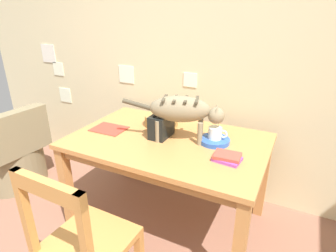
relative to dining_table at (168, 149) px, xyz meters
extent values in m
cube|color=beige|center=(0.05, 0.63, 0.61)|extent=(5.29, 0.10, 2.50)
cube|color=white|center=(-0.08, 0.58, 0.38)|extent=(0.12, 0.01, 0.12)
cube|color=white|center=(-1.64, 0.58, 0.34)|extent=(0.14, 0.01, 0.14)
cube|color=white|center=(-1.76, 0.58, 0.50)|extent=(0.19, 0.01, 0.19)
cube|color=white|center=(-1.60, 0.58, 0.05)|extent=(0.16, 0.01, 0.16)
cube|color=white|center=(-0.74, 0.58, 0.37)|extent=(0.17, 0.01, 0.17)
cube|color=#BD7E43|center=(0.00, 0.00, 0.07)|extent=(1.39, 0.91, 0.03)
cube|color=#AE743E|center=(0.00, 0.00, 0.01)|extent=(1.31, 0.83, 0.07)
cube|color=#BD7E43|center=(-0.65, -0.40, -0.30)|extent=(0.07, 0.07, 0.69)
cube|color=#BD7E43|center=(0.65, -0.40, -0.30)|extent=(0.07, 0.07, 0.69)
cube|color=#BD7E43|center=(-0.65, 0.40, -0.30)|extent=(0.07, 0.07, 0.69)
cube|color=#BD7E43|center=(0.65, 0.40, -0.30)|extent=(0.07, 0.07, 0.69)
ellipsoid|color=#827558|center=(0.08, 0.01, 0.32)|extent=(0.45, 0.28, 0.18)
cube|color=#474030|center=(-0.02, -0.02, 0.39)|extent=(0.07, 0.15, 0.01)
cube|color=#474030|center=(0.05, 0.00, 0.39)|extent=(0.07, 0.15, 0.01)
cube|color=#474030|center=(0.12, 0.02, 0.39)|extent=(0.07, 0.15, 0.01)
cube|color=#474030|center=(0.19, 0.05, 0.39)|extent=(0.07, 0.15, 0.01)
cylinder|color=#827558|center=(0.21, 0.10, 0.16)|extent=(0.04, 0.04, 0.16)
cylinder|color=#827558|center=(0.24, 0.02, 0.16)|extent=(0.04, 0.04, 0.16)
cylinder|color=#827558|center=(-0.07, 0.01, 0.16)|extent=(0.04, 0.04, 0.16)
cylinder|color=#827558|center=(-0.04, -0.07, 0.16)|extent=(0.04, 0.04, 0.16)
sphere|color=#827558|center=(0.32, 0.09, 0.29)|extent=(0.11, 0.11, 0.11)
cone|color=#827558|center=(0.31, 0.12, 0.33)|extent=(0.04, 0.04, 0.05)
cone|color=#827558|center=(0.33, 0.06, 0.33)|extent=(0.04, 0.04, 0.05)
cylinder|color=#474030|center=(-0.20, -0.08, 0.34)|extent=(0.20, 0.09, 0.08)
cylinder|color=blue|center=(0.32, 0.09, 0.10)|extent=(0.21, 0.21, 0.03)
cylinder|color=white|center=(0.32, 0.09, 0.16)|extent=(0.09, 0.09, 0.08)
torus|color=white|center=(0.38, 0.09, 0.16)|extent=(0.06, 0.01, 0.06)
cube|color=red|center=(-0.49, -0.05, 0.09)|extent=(0.26, 0.20, 0.01)
cube|color=purple|center=(0.47, -0.12, 0.09)|extent=(0.17, 0.14, 0.02)
cube|color=#D64437|center=(0.47, -0.11, 0.11)|extent=(0.17, 0.13, 0.02)
cylinder|color=#A67E41|center=(-0.16, 0.21, 0.13)|extent=(0.26, 0.26, 0.09)
cylinder|color=#4A381D|center=(-0.16, 0.21, 0.13)|extent=(0.22, 0.22, 0.07)
cube|color=black|center=(-0.06, 0.02, 0.17)|extent=(0.12, 0.20, 0.17)
cube|color=black|center=(-0.08, 0.02, 0.26)|extent=(0.02, 0.14, 0.01)
cube|color=black|center=(-0.04, 0.02, 0.26)|extent=(0.02, 0.14, 0.01)
cube|color=#BC7E3E|center=(-0.08, -0.79, -0.21)|extent=(0.43, 0.43, 0.04)
cube|color=#BC7E3E|center=(-0.08, -0.98, 0.25)|extent=(0.42, 0.05, 0.08)
cube|color=#BC7E3E|center=(-0.27, -0.98, 0.05)|extent=(0.04, 0.04, 0.48)
cube|color=#BC7E3E|center=(0.11, -0.99, 0.05)|extent=(0.04, 0.04, 0.48)
cube|color=#BC7E3E|center=(-0.26, -0.60, -0.43)|extent=(0.04, 0.04, 0.41)
cylinder|color=#7C7051|center=(-1.61, -0.19, -0.45)|extent=(0.60, 0.60, 0.38)
cube|color=#7C7051|center=(-1.37, -0.21, -0.06)|extent=(0.16, 0.55, 0.40)
cube|color=#7C7051|center=(-1.59, 0.06, -0.16)|extent=(0.43, 0.13, 0.20)
camera|label=1|loc=(0.81, -1.63, 0.94)|focal=29.76mm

